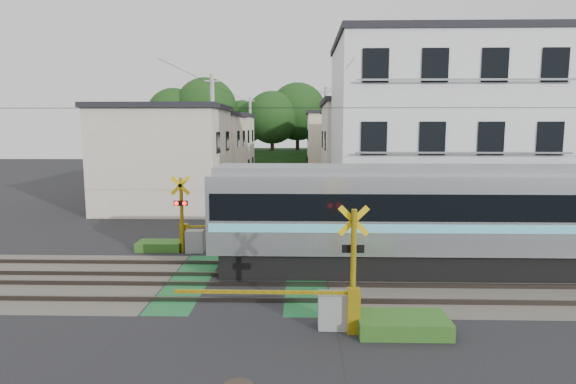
{
  "coord_description": "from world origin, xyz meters",
  "views": [
    {
      "loc": [
        1.7,
        -15.04,
        4.96
      ],
      "look_at": [
        1.18,
        5.0,
        2.26
      ],
      "focal_mm": 30.0,
      "sensor_mm": 36.0,
      "label": 1
    }
  ],
  "objects_px": {
    "crossing_signal_near": "(336,301)",
    "apartment_block": "(436,133)",
    "crossing_signal_far": "(193,234)",
    "pedestrian": "(277,170)"
  },
  "relations": [
    {
      "from": "crossing_signal_far",
      "to": "apartment_block",
      "type": "distance_m",
      "value": 13.14
    },
    {
      "from": "crossing_signal_near",
      "to": "pedestrian",
      "type": "bearing_deg",
      "value": 95.08
    },
    {
      "from": "crossing_signal_near",
      "to": "apartment_block",
      "type": "distance_m",
      "value": 14.95
    },
    {
      "from": "apartment_block",
      "to": "crossing_signal_far",
      "type": "bearing_deg",
      "value": -152.22
    },
    {
      "from": "apartment_block",
      "to": "crossing_signal_near",
      "type": "bearing_deg",
      "value": -114.22
    },
    {
      "from": "apartment_block",
      "to": "pedestrian",
      "type": "height_order",
      "value": "apartment_block"
    },
    {
      "from": "crossing_signal_near",
      "to": "apartment_block",
      "type": "xyz_separation_m",
      "value": [
        5.91,
        13.15,
        3.94
      ]
    },
    {
      "from": "crossing_signal_near",
      "to": "apartment_block",
      "type": "height_order",
      "value": "apartment_block"
    },
    {
      "from": "crossing_signal_far",
      "to": "apartment_block",
      "type": "xyz_separation_m",
      "value": [
        11.09,
        5.84,
        3.94
      ]
    },
    {
      "from": "apartment_block",
      "to": "pedestrian",
      "type": "relative_size",
      "value": 5.98
    }
  ]
}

